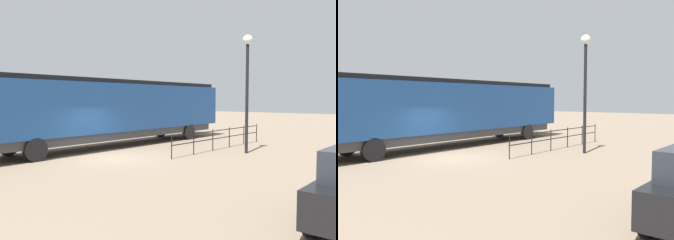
# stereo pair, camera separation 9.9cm
# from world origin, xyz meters

# --- Properties ---
(ground_plane) EXTENTS (120.00, 120.00, 0.00)m
(ground_plane) POSITION_xyz_m (0.00, 0.00, 0.00)
(ground_plane) COLOR #84705B
(locomotive) EXTENTS (2.95, 18.17, 3.98)m
(locomotive) POSITION_xyz_m (-3.24, 3.42, 2.25)
(locomotive) COLOR navy
(locomotive) RESTS_ON ground_plane
(lamp_post) EXTENTS (0.51, 0.51, 6.18)m
(lamp_post) POSITION_xyz_m (4.22, 5.56, 4.32)
(lamp_post) COLOR black
(lamp_post) RESTS_ON ground_plane
(platform_fence) EXTENTS (0.05, 8.97, 1.18)m
(platform_fence) POSITION_xyz_m (2.40, 6.03, 0.76)
(platform_fence) COLOR black
(platform_fence) RESTS_ON ground_plane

